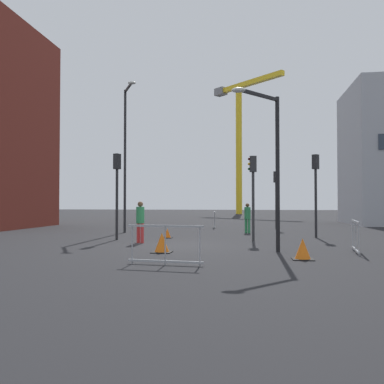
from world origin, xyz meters
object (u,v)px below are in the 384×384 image
(streetlamp_short, at_px, (271,154))
(traffic_cone_orange, at_px, (167,234))
(traffic_light_near, at_px, (253,184))
(traffic_cone_striped, at_px, (303,250))
(traffic_cone_on_verge, at_px, (162,243))
(streetlamp_tall, at_px, (126,148))
(traffic_light_median, at_px, (117,182))
(traffic_light_crosswalk, at_px, (276,190))
(traffic_light_far, at_px, (316,182))
(construction_crane, at_px, (240,128))
(pedestrian_walking, at_px, (140,219))
(pedestrian_waiting, at_px, (247,216))

(streetlamp_short, distance_m, traffic_cone_orange, 7.55)
(traffic_cone_orange, bearing_deg, traffic_light_near, -13.26)
(traffic_cone_striped, distance_m, traffic_cone_on_verge, 4.62)
(streetlamp_tall, xyz_separation_m, traffic_light_median, (0.90, -4.14, -2.14))
(traffic_light_crosswalk, distance_m, traffic_cone_striped, 14.06)
(traffic_light_far, xyz_separation_m, traffic_cone_on_verge, (-6.08, -6.73, -2.37))
(construction_crane, relative_size, streetlamp_tall, 2.40)
(traffic_light_median, bearing_deg, traffic_light_far, 14.85)
(pedestrian_walking, xyz_separation_m, traffic_cone_on_verge, (1.60, -3.06, -0.70))
(traffic_light_near, distance_m, traffic_cone_striped, 6.25)
(pedestrian_walking, height_order, pedestrian_waiting, pedestrian_walking)
(pedestrian_waiting, bearing_deg, traffic_cone_on_verge, -106.85)
(pedestrian_walking, distance_m, pedestrian_waiting, 7.57)
(traffic_cone_orange, bearing_deg, traffic_cone_striped, -50.49)
(streetlamp_tall, bearing_deg, traffic_light_crosswalk, 27.10)
(pedestrian_waiting, relative_size, traffic_cone_striped, 2.61)
(traffic_cone_on_verge, bearing_deg, traffic_light_median, 125.15)
(construction_crane, bearing_deg, traffic_cone_orange, -93.27)
(traffic_light_far, bearing_deg, traffic_light_median, -165.15)
(traffic_light_crosswalk, xyz_separation_m, traffic_cone_on_verge, (-4.58, -12.81, -2.17))
(traffic_cone_orange, relative_size, traffic_cone_on_verge, 0.69)
(traffic_light_far, distance_m, traffic_cone_on_verge, 9.38)
(traffic_light_far, height_order, traffic_cone_on_verge, traffic_light_far)
(streetlamp_tall, distance_m, traffic_light_near, 8.31)
(streetlamp_short, distance_m, traffic_light_near, 4.28)
(traffic_cone_striped, bearing_deg, traffic_light_near, 104.06)
(streetlamp_tall, relative_size, traffic_light_far, 2.02)
(streetlamp_tall, bearing_deg, traffic_cone_striped, -48.50)
(traffic_light_far, height_order, traffic_cone_striped, traffic_light_far)
(traffic_light_near, relative_size, pedestrian_waiting, 2.27)
(streetlamp_short, height_order, traffic_cone_orange, streetlamp_short)
(traffic_light_near, height_order, traffic_cone_orange, traffic_light_near)
(traffic_light_crosswalk, relative_size, traffic_cone_striped, 5.81)
(traffic_light_far, height_order, traffic_light_crosswalk, traffic_light_far)
(traffic_light_far, xyz_separation_m, traffic_cone_striped, (-1.59, -7.80, -2.39))
(construction_crane, relative_size, traffic_cone_on_verge, 29.03)
(pedestrian_waiting, bearing_deg, traffic_light_near, -86.53)
(traffic_light_median, xyz_separation_m, traffic_light_near, (6.11, 0.28, -0.11))
(traffic_light_median, relative_size, pedestrian_walking, 2.25)
(streetlamp_short, relative_size, traffic_light_far, 1.33)
(traffic_cone_striped, bearing_deg, traffic_cone_on_verge, 166.56)
(construction_crane, xyz_separation_m, streetlamp_tall, (-5.32, -38.07, -7.91))
(traffic_light_far, distance_m, traffic_cone_striped, 8.32)
(streetlamp_short, bearing_deg, pedestrian_waiting, 95.55)
(streetlamp_short, xyz_separation_m, pedestrian_waiting, (-0.86, 8.80, -2.37))
(traffic_light_median, relative_size, traffic_cone_orange, 8.49)
(streetlamp_short, bearing_deg, traffic_light_crosswalk, 85.69)
(pedestrian_waiting, bearing_deg, traffic_light_far, -37.23)
(traffic_cone_orange, bearing_deg, traffic_light_crosswalk, 52.69)
(streetlamp_short, height_order, traffic_light_crosswalk, streetlamp_short)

